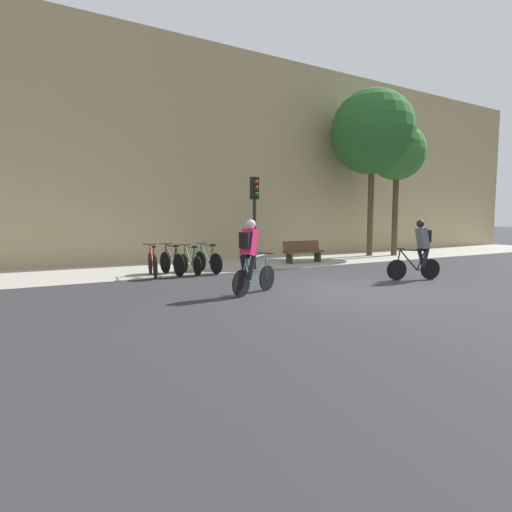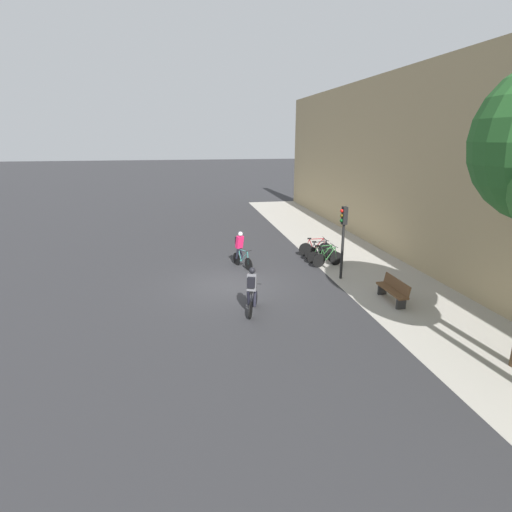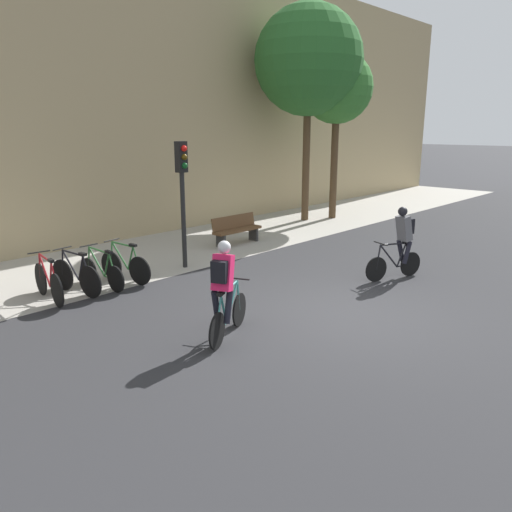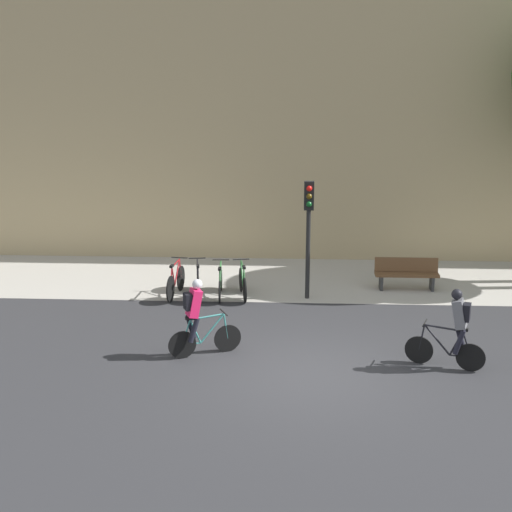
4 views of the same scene
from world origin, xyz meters
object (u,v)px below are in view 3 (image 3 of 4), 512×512
at_px(parked_bike_2, 102,272).
at_px(parked_bike_3, 125,265).
at_px(traffic_light_pole, 182,181).
at_px(parked_bike_0, 48,282).
at_px(cyclist_pink, 224,288).
at_px(cyclist_grey, 401,240).
at_px(bench, 236,229).
at_px(parked_bike_1, 76,276).

relative_size(parked_bike_2, parked_bike_3, 1.04).
relative_size(parked_bike_2, traffic_light_pole, 0.52).
bearing_deg(parked_bike_0, cyclist_pink, -74.69).
height_order(cyclist_grey, bench, cyclist_grey).
bearing_deg(traffic_light_pole, bench, 18.77).
distance_m(traffic_light_pole, bench, 3.47).
bearing_deg(parked_bike_0, traffic_light_pole, -0.56).
xyz_separation_m(cyclist_grey, parked_bike_2, (-5.34, 4.55, -0.57)).
distance_m(cyclist_grey, parked_bike_1, 7.52).
height_order(parked_bike_2, traffic_light_pole, traffic_light_pole).
height_order(parked_bike_1, bench, parked_bike_1).
bearing_deg(cyclist_grey, parked_bike_0, 145.27).
height_order(cyclist_pink, cyclist_grey, cyclist_pink).
bearing_deg(parked_bike_1, cyclist_pink, -82.83).
distance_m(cyclist_pink, parked_bike_0, 4.35).
relative_size(cyclist_pink, traffic_light_pole, 0.54).
bearing_deg(cyclist_pink, bench, 43.89).
xyz_separation_m(cyclist_pink, parked_bike_0, (-1.14, 4.16, -0.53)).
height_order(parked_bike_0, parked_bike_3, parked_bike_0).
distance_m(cyclist_grey, parked_bike_2, 7.04).
bearing_deg(traffic_light_pole, parked_bike_0, 179.44).
bearing_deg(parked_bike_0, parked_bike_2, -0.10).
xyz_separation_m(cyclist_pink, bench, (5.29, 5.09, -0.47)).
xyz_separation_m(parked_bike_2, traffic_light_pole, (2.38, -0.03, 1.86)).
relative_size(parked_bike_1, parked_bike_2, 0.99).
xyz_separation_m(cyclist_grey, parked_bike_1, (-5.95, 4.56, -0.53)).
relative_size(cyclist_pink, parked_bike_0, 1.01).
xyz_separation_m(parked_bike_1, traffic_light_pole, (2.99, -0.04, 1.83)).
relative_size(cyclist_pink, parked_bike_3, 1.09).
bearing_deg(cyclist_grey, cyclist_pink, 175.90).
bearing_deg(parked_bike_3, parked_bike_0, -179.98).
xyz_separation_m(parked_bike_0, parked_bike_2, (1.23, -0.00, -0.03)).
xyz_separation_m(parked_bike_0, bench, (6.43, 0.92, 0.06)).
bearing_deg(parked_bike_2, parked_bike_1, 179.71).
xyz_separation_m(parked_bike_2, bench, (5.20, 0.92, 0.09)).
bearing_deg(parked_bike_2, traffic_light_pole, -0.80).
height_order(parked_bike_2, parked_bike_3, parked_bike_3).
relative_size(traffic_light_pole, bench, 1.80).
xyz_separation_m(parked_bike_0, traffic_light_pole, (3.61, -0.04, 1.83)).
distance_m(parked_bike_0, bench, 6.50).
xyz_separation_m(cyclist_grey, bench, (-0.14, 5.48, -0.47)).
bearing_deg(cyclist_grey, parked_bike_2, 139.54).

